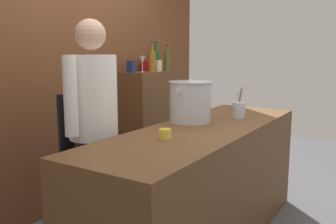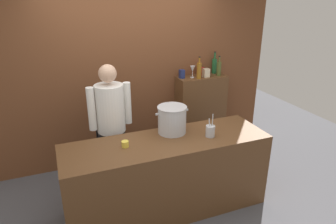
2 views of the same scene
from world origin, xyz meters
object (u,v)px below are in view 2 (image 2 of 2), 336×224
wine_bottle_amber (199,70)px  chef (111,121)px  utensil_crock (210,131)px  wine_bottle_olive (219,68)px  wine_bottle_green (214,65)px  wine_glass_short (193,69)px  spice_tin_cream (206,73)px  butter_jar (125,144)px  stockpot_large (172,120)px  spice_tin_navy (182,74)px  spice_tin_red (200,71)px

wine_bottle_amber → chef: bearing=-161.1°
utensil_crock → wine_bottle_olive: bearing=56.6°
wine_bottle_green → wine_glass_short: size_ratio=1.94×
utensil_crock → spice_tin_cream: bearing=64.4°
wine_bottle_olive → spice_tin_cream: bearing=-180.0°
utensil_crock → wine_bottle_olive: wine_bottle_olive is taller
utensil_crock → wine_bottle_green: bearing=59.4°
chef → butter_jar: size_ratio=21.61×
chef → wine_bottle_green: size_ratio=4.92×
stockpot_large → butter_jar: (-0.59, -0.15, -0.13)m
butter_jar → wine_bottle_olive: size_ratio=0.26×
chef → utensil_crock: (0.98, -0.70, 0.00)m
spice_tin_navy → stockpot_large: bearing=-119.3°
wine_glass_short → spice_tin_cream: bearing=-13.4°
wine_bottle_amber → wine_bottle_olive: (0.36, 0.04, -0.01)m
spice_tin_red → spice_tin_navy: bearing=-172.9°
wine_bottle_amber → spice_tin_cream: bearing=15.6°
butter_jar → spice_tin_cream: (1.54, 1.12, 0.36)m
wine_bottle_green → wine_bottle_olive: 0.15m
wine_bottle_amber → wine_bottle_olive: wine_bottle_amber is taller
butter_jar → wine_glass_short: size_ratio=0.44×
butter_jar → wine_glass_short: bearing=41.0°
chef → wine_glass_short: bearing=-163.1°
chef → spice_tin_navy: 1.38m
butter_jar → wine_glass_short: (1.34, 1.16, 0.42)m
spice_tin_red → spice_tin_navy: spice_tin_navy is taller
wine_glass_short → utensil_crock: bearing=-106.9°
spice_tin_red → spice_tin_cream: spice_tin_cream is taller
utensil_crock → spice_tin_navy: 1.36m
wine_bottle_amber → spice_tin_navy: (-0.23, 0.11, -0.06)m
wine_bottle_olive → spice_tin_red: wine_bottle_olive is taller
wine_glass_short → butter_jar: bearing=-139.0°
stockpot_large → wine_bottle_olive: bearing=39.6°
utensil_crock → wine_bottle_amber: bearing=69.2°
chef → wine_glass_short: size_ratio=9.56×
utensil_crock → wine_bottle_green: size_ratio=0.83×
wine_bottle_olive → spice_tin_red: (-0.25, 0.11, -0.05)m
chef → spice_tin_red: chef is taller
stockpot_large → wine_glass_short: wine_glass_short is taller
chef → butter_jar: chef is taller
wine_glass_short → spice_tin_cream: (0.20, -0.05, -0.06)m
wine_bottle_green → wine_bottle_amber: bearing=-152.3°
chef → wine_bottle_olive: bearing=-169.5°
utensil_crock → wine_glass_short: wine_glass_short is taller
wine_glass_short → spice_tin_red: (0.17, 0.07, -0.06)m
spice_tin_navy → wine_glass_short: bearing=-9.0°
utensil_crock → spice_tin_navy: spice_tin_navy is taller
stockpot_large → utensil_crock: 0.45m
butter_jar → utensil_crock: bearing=-6.5°
stockpot_large → spice_tin_red: bearing=49.8°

